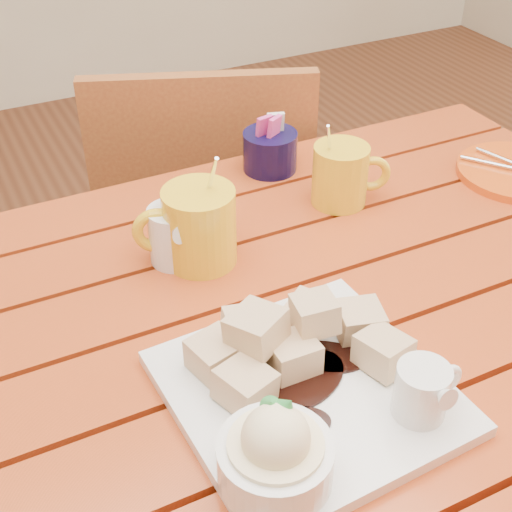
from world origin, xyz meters
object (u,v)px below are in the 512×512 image
chair_far (205,228)px  coffee_mug_right (342,174)px  dessert_plate (302,394)px  table (277,390)px  coffee_mug_left (197,226)px

chair_far → coffee_mug_right: bearing=119.2°
dessert_plate → coffee_mug_right: bearing=52.7°
table → coffee_mug_right: (0.21, 0.20, 0.15)m
coffee_mug_left → coffee_mug_right: size_ratio=1.16×
table → coffee_mug_right: coffee_mug_right is taller
dessert_plate → coffee_mug_left: size_ratio=1.79×
dessert_plate → chair_far: size_ratio=0.33×
coffee_mug_right → dessert_plate: bearing=-105.2°
table → coffee_mug_left: (-0.03, 0.16, 0.16)m
coffee_mug_left → table: bearing=-61.9°
coffee_mug_right → chair_far: (-0.06, 0.40, -0.32)m
table → dessert_plate: 0.19m
dessert_plate → table: bearing=71.9°
table → coffee_mug_left: bearing=101.2°
dessert_plate → coffee_mug_right: (0.25, 0.33, 0.02)m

